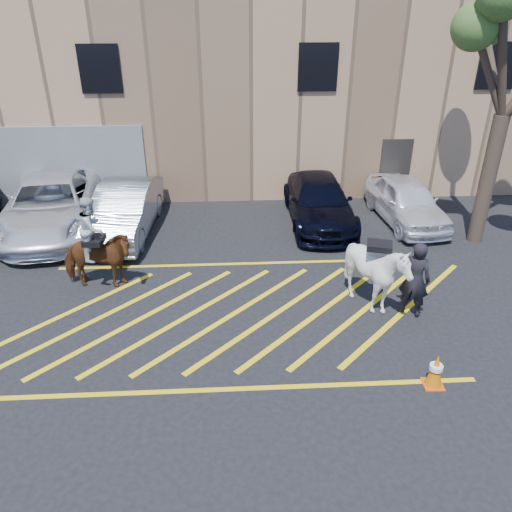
{
  "coord_description": "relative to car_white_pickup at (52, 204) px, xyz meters",
  "views": [
    {
      "loc": [
        0.01,
        -10.08,
        6.76
      ],
      "look_at": [
        0.6,
        0.2,
        1.3
      ],
      "focal_mm": 35.0,
      "sensor_mm": 36.0,
      "label": 1
    }
  ],
  "objects": [
    {
      "name": "ground",
      "position": [
        5.61,
        -4.95,
        -0.82
      ],
      "size": [
        90.0,
        90.0,
        0.0
      ],
      "primitive_type": "plane",
      "color": "black",
      "rests_on": "ground"
    },
    {
      "name": "car_white_pickup",
      "position": [
        0.0,
        0.0,
        0.0
      ],
      "size": [
        3.42,
        6.19,
        1.64
      ],
      "primitive_type": "imported",
      "rotation": [
        0.0,
        0.0,
        0.12
      ],
      "color": "silver",
      "rests_on": "ground"
    },
    {
      "name": "car_silver_sedan",
      "position": [
        2.36,
        -0.45,
        -0.06
      ],
      "size": [
        1.93,
        4.73,
        1.52
      ],
      "primitive_type": "imported",
      "rotation": [
        0.0,
        0.0,
        -0.07
      ],
      "color": "#999EA7",
      "rests_on": "ground"
    },
    {
      "name": "car_blue_suv",
      "position": [
        8.55,
        0.1,
        -0.11
      ],
      "size": [
        1.99,
        4.87,
        1.41
      ],
      "primitive_type": "imported",
      "rotation": [
        0.0,
        0.0,
        -0.0
      ],
      "color": "black",
      "rests_on": "ground"
    },
    {
      "name": "car_white_suv",
      "position": [
        11.41,
        -0.07,
        -0.11
      ],
      "size": [
        2.05,
        4.28,
        1.41
      ],
      "primitive_type": "imported",
      "rotation": [
        0.0,
        0.0,
        0.09
      ],
      "color": "white",
      "rests_on": "ground"
    },
    {
      "name": "handler",
      "position": [
        9.82,
        -5.42,
        0.12
      ],
      "size": [
        0.82,
        0.74,
        1.88
      ],
      "primitive_type": "imported",
      "rotation": [
        0.0,
        0.0,
        2.6
      ],
      "color": "black",
      "rests_on": "ground"
    },
    {
      "name": "warehouse",
      "position": [
        5.6,
        7.04,
        2.83
      ],
      "size": [
        32.42,
        10.2,
        7.3
      ],
      "color": "tan",
      "rests_on": "ground"
    },
    {
      "name": "hatching_zone",
      "position": [
        5.61,
        -5.25,
        -0.81
      ],
      "size": [
        12.6,
        5.12,
        0.01
      ],
      "color": "yellow",
      "rests_on": "ground"
    },
    {
      "name": "mounted_bay",
      "position": [
        2.26,
        -3.78,
        0.18
      ],
      "size": [
        1.94,
        1.0,
        2.48
      ],
      "color": "brown",
      "rests_on": "ground"
    },
    {
      "name": "saddled_white",
      "position": [
        8.99,
        -5.13,
        0.13
      ],
      "size": [
        1.94,
        2.07,
        1.88
      ],
      "color": "white",
      "rests_on": "ground"
    },
    {
      "name": "traffic_cone",
      "position": [
        9.48,
        -7.86,
        -0.45
      ],
      "size": [
        0.39,
        0.39,
        0.73
      ],
      "color": "#E85209",
      "rests_on": "ground"
    }
  ]
}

